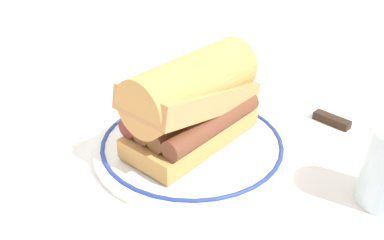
# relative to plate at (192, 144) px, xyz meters

# --- Properties ---
(ground_plane) EXTENTS (1.50, 1.50, 0.00)m
(ground_plane) POSITION_rel_plate_xyz_m (-0.03, -0.04, -0.01)
(ground_plane) COLOR white
(plate) EXTENTS (0.26, 0.26, 0.01)m
(plate) POSITION_rel_plate_xyz_m (0.00, 0.00, 0.00)
(plate) COLOR white
(plate) RESTS_ON ground_plane
(sausage_sandwich) EXTENTS (0.20, 0.16, 0.12)m
(sausage_sandwich) POSITION_rel_plate_xyz_m (0.00, -0.00, 0.07)
(sausage_sandwich) COLOR tan
(sausage_sandwich) RESTS_ON plate
(butter_knife) EXTENTS (0.06, 0.14, 0.01)m
(butter_knife) POSITION_rel_plate_xyz_m (0.21, 0.00, -0.00)
(butter_knife) COLOR silver
(butter_knife) RESTS_ON ground_plane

